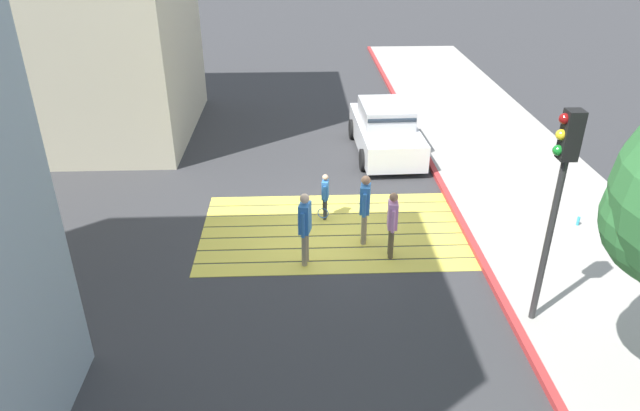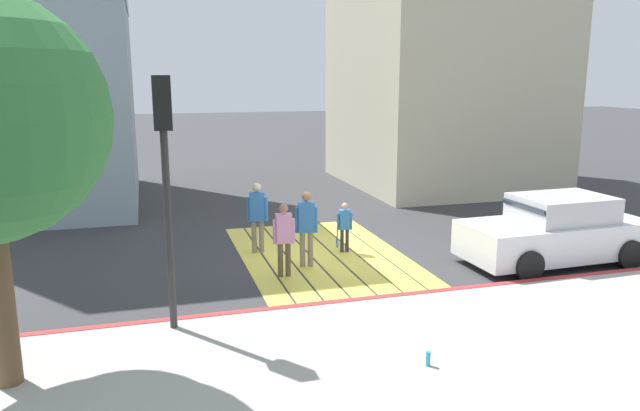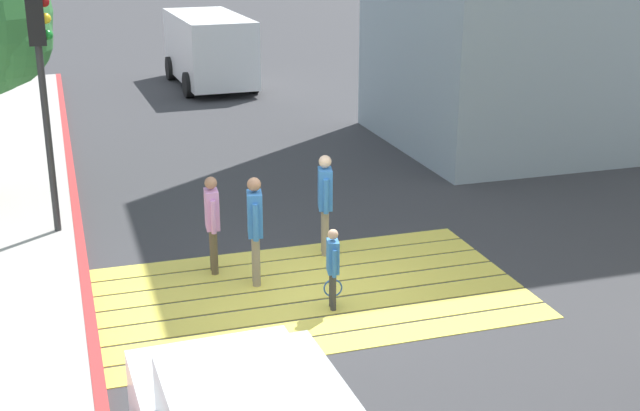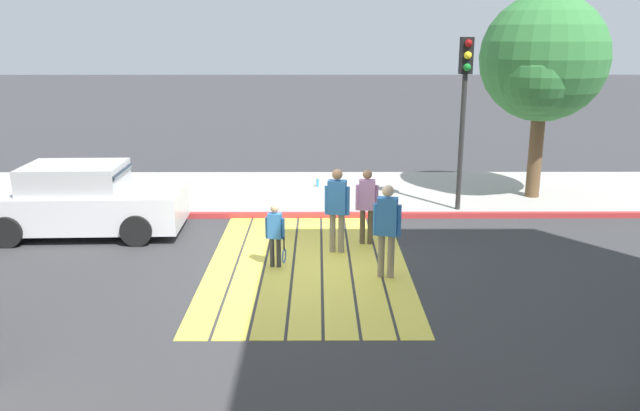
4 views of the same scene
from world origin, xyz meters
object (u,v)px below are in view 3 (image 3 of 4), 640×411
at_px(traffic_light_corner, 42,67).
at_px(pedestrian_child_with_racket, 333,265).
at_px(pedestrian_adult_trailing, 212,218).
at_px(van_down_street, 209,48).
at_px(pedestrian_adult_lead, 255,223).
at_px(pedestrian_adult_side, 325,197).

bearing_deg(traffic_light_corner, pedestrian_child_with_racket, -48.74).
bearing_deg(traffic_light_corner, pedestrian_adult_trailing, -46.18).
bearing_deg(pedestrian_adult_trailing, van_down_street, 79.64).
distance_m(van_down_street, pedestrian_adult_lead, 16.35).
distance_m(pedestrian_adult_trailing, pedestrian_adult_side, 1.95).
relative_size(van_down_street, pedestrian_adult_lead, 3.04).
bearing_deg(van_down_street, pedestrian_child_with_racket, -94.76).
distance_m(pedestrian_adult_lead, pedestrian_child_with_racket, 1.49).
relative_size(traffic_light_corner, pedestrian_child_with_racket, 3.43).
bearing_deg(pedestrian_child_with_racket, pedestrian_adult_lead, 125.92).
bearing_deg(van_down_street, pedestrian_adult_side, -93.39).
relative_size(pedestrian_adult_lead, pedestrian_adult_side, 1.00).
distance_m(traffic_light_corner, pedestrian_adult_lead, 4.67).
bearing_deg(pedestrian_adult_side, traffic_light_corner, 152.54).
relative_size(van_down_street, traffic_light_corner, 1.24).
relative_size(pedestrian_adult_lead, pedestrian_adult_trailing, 1.08).
xyz_separation_m(traffic_light_corner, pedestrian_adult_side, (4.27, -2.22, -2.03)).
distance_m(traffic_light_corner, pedestrian_child_with_racket, 6.12).
relative_size(pedestrian_adult_side, pedestrian_child_with_racket, 1.40).
xyz_separation_m(traffic_light_corner, pedestrian_adult_trailing, (2.33, -2.43, -2.10)).
height_order(pedestrian_adult_side, pedestrian_child_with_racket, pedestrian_adult_side).
bearing_deg(van_down_street, traffic_light_corner, -111.54).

